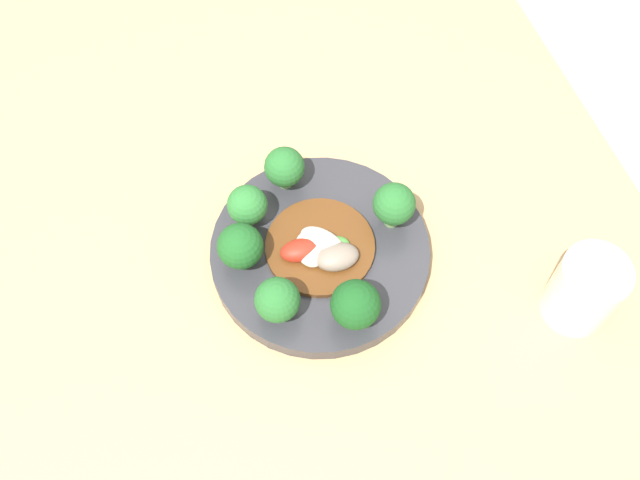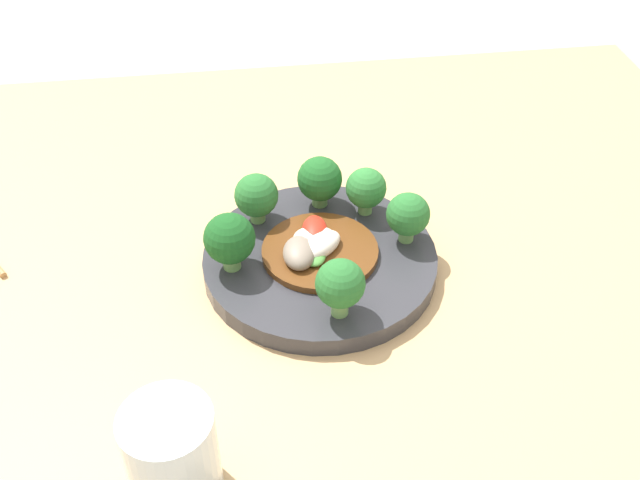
{
  "view_description": "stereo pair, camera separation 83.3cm",
  "coord_description": "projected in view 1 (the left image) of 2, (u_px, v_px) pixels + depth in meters",
  "views": [
    {
      "loc": [
        -0.38,
        0.09,
        1.5
      ],
      "look_at": [
        0.01,
        -0.04,
        0.75
      ],
      "focal_mm": 42.0,
      "sensor_mm": 36.0,
      "label": 1
    },
    {
      "loc": [
        -0.07,
        -0.65,
        1.27
      ],
      "look_at": [
        0.01,
        -0.04,
        0.75
      ],
      "focal_mm": 42.0,
      "sensor_mm": 36.0,
      "label": 2
    }
  ],
  "objects": [
    {
      "name": "broccoli_south",
      "position": [
        394.0,
        205.0,
        0.85
      ],
      "size": [
        0.05,
        0.05,
        0.07
      ],
      "color": "#7AAD5B",
      "rests_on": "plate"
    },
    {
      "name": "broccoli_west",
      "position": [
        356.0,
        305.0,
        0.8
      ],
      "size": [
        0.05,
        0.05,
        0.07
      ],
      "color": "#70A356",
      "rests_on": "plate"
    },
    {
      "name": "table",
      "position": [
        298.0,
        372.0,
        1.19
      ],
      "size": [
        1.17,
        0.9,
        0.71
      ],
      "color": "tan",
      "rests_on": "ground_plane"
    },
    {
      "name": "broccoli_north",
      "position": [
        240.0,
        247.0,
        0.83
      ],
      "size": [
        0.05,
        0.05,
        0.06
      ],
      "color": "#70A356",
      "rests_on": "plate"
    },
    {
      "name": "broccoli_northeast",
      "position": [
        247.0,
        205.0,
        0.86
      ],
      "size": [
        0.05,
        0.05,
        0.06
      ],
      "color": "#7AAD5B",
      "rests_on": "plate"
    },
    {
      "name": "ground_plane",
      "position": [
        303.0,
        429.0,
        1.5
      ],
      "size": [
        8.0,
        8.0,
        0.0
      ],
      "primitive_type": "plane",
      "color": "#B7B2A8"
    },
    {
      "name": "stirfry_center",
      "position": [
        320.0,
        248.0,
        0.86
      ],
      "size": [
        0.13,
        0.13,
        0.03
      ],
      "color": "#5B3314",
      "rests_on": "plate"
    },
    {
      "name": "drinking_glass",
      "position": [
        585.0,
        290.0,
        0.82
      ],
      "size": [
        0.07,
        0.07,
        0.1
      ],
      "color": "silver",
      "rests_on": "table"
    },
    {
      "name": "broccoli_northwest",
      "position": [
        277.0,
        300.0,
        0.8
      ],
      "size": [
        0.05,
        0.05,
        0.06
      ],
      "color": "#70A356",
      "rests_on": "plate"
    },
    {
      "name": "plate",
      "position": [
        320.0,
        253.0,
        0.88
      ],
      "size": [
        0.26,
        0.26,
        0.02
      ],
      "color": "#333338",
      "rests_on": "table"
    },
    {
      "name": "broccoli_east",
      "position": [
        284.0,
        167.0,
        0.88
      ],
      "size": [
        0.05,
        0.05,
        0.06
      ],
      "color": "#70A356",
      "rests_on": "plate"
    }
  ]
}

